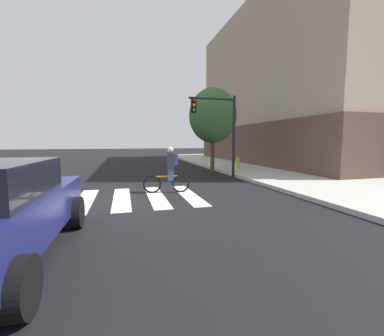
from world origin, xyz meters
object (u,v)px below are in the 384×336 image
at_px(traffic_light_near, 219,122).
at_px(fire_hydrant, 238,163).
at_px(cyclist, 170,170).
at_px(street_tree_near, 213,116).

height_order(traffic_light_near, fire_hydrant, traffic_light_near).
distance_m(cyclist, street_tree_near, 7.01).
relative_size(cyclist, traffic_light_near, 0.41).
bearing_deg(fire_hydrant, traffic_light_near, -131.21).
height_order(cyclist, traffic_light_near, traffic_light_near).
bearing_deg(cyclist, street_tree_near, 56.60).
xyz_separation_m(traffic_light_near, fire_hydrant, (2.34, 2.68, -2.33)).
bearing_deg(cyclist, traffic_light_near, 45.05).
distance_m(cyclist, traffic_light_near, 4.80).
bearing_deg(fire_hydrant, cyclist, -133.27).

